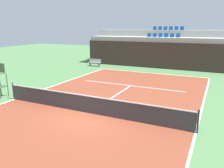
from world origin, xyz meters
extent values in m
plane|color=#477042|center=(0.00, 0.00, 0.00)|extent=(80.00, 80.00, 0.00)
cube|color=brown|center=(0.00, 0.00, 0.01)|extent=(11.00, 24.00, 0.01)
cube|color=white|center=(0.00, 11.95, 0.01)|extent=(11.00, 0.10, 0.00)
cube|color=white|center=(-5.45, 0.00, 0.01)|extent=(0.10, 24.00, 0.00)
cube|color=white|center=(5.45, 0.00, 0.01)|extent=(0.10, 24.00, 0.00)
cube|color=white|center=(0.00, 6.40, 0.01)|extent=(8.26, 0.10, 0.00)
cube|color=white|center=(0.00, 3.20, 0.01)|extent=(0.10, 6.40, 0.00)
cube|color=#33231E|center=(0.00, 15.05, 1.44)|extent=(17.64, 0.30, 2.88)
cube|color=#9E9E99|center=(0.00, 16.40, 1.69)|extent=(17.64, 2.40, 3.38)
cube|color=#9E9E99|center=(0.00, 18.80, 2.07)|extent=(17.64, 2.40, 4.14)
cube|color=#145193|center=(-1.66, 16.40, 3.40)|extent=(0.44, 0.44, 0.04)
cube|color=#145193|center=(-1.66, 16.60, 3.62)|extent=(0.44, 0.04, 0.40)
cube|color=#145193|center=(-0.99, 16.40, 3.40)|extent=(0.44, 0.44, 0.04)
cube|color=#145193|center=(-0.99, 16.60, 3.62)|extent=(0.44, 0.04, 0.40)
cube|color=#145193|center=(-0.33, 16.40, 3.40)|extent=(0.44, 0.44, 0.04)
cube|color=#145193|center=(-0.33, 16.60, 3.62)|extent=(0.44, 0.04, 0.40)
cube|color=#145193|center=(0.33, 16.40, 3.40)|extent=(0.44, 0.44, 0.04)
cube|color=#145193|center=(0.33, 16.60, 3.62)|extent=(0.44, 0.04, 0.40)
cube|color=#145193|center=(0.99, 16.40, 3.40)|extent=(0.44, 0.44, 0.04)
cube|color=#145193|center=(0.99, 16.60, 3.62)|extent=(0.44, 0.04, 0.40)
cube|color=#145193|center=(1.66, 16.40, 3.40)|extent=(0.44, 0.44, 0.04)
cube|color=#145193|center=(1.66, 16.60, 3.62)|extent=(0.44, 0.04, 0.40)
cube|color=#145193|center=(-1.66, 18.80, 4.16)|extent=(0.44, 0.44, 0.04)
cube|color=#145193|center=(-1.66, 19.00, 4.38)|extent=(0.44, 0.04, 0.40)
cube|color=#145193|center=(-0.99, 18.80, 4.16)|extent=(0.44, 0.44, 0.04)
cube|color=#145193|center=(-0.99, 19.00, 4.38)|extent=(0.44, 0.04, 0.40)
cube|color=#145193|center=(-0.33, 18.80, 4.16)|extent=(0.44, 0.44, 0.04)
cube|color=#145193|center=(-0.33, 19.00, 4.38)|extent=(0.44, 0.04, 0.40)
cube|color=#145193|center=(0.33, 18.80, 4.16)|extent=(0.44, 0.44, 0.04)
cube|color=#145193|center=(0.33, 19.00, 4.38)|extent=(0.44, 0.04, 0.40)
cube|color=#145193|center=(0.99, 18.80, 4.16)|extent=(0.44, 0.44, 0.04)
cube|color=#145193|center=(0.99, 19.00, 4.38)|extent=(0.44, 0.04, 0.40)
cube|color=#145193|center=(1.66, 18.80, 4.16)|extent=(0.44, 0.44, 0.04)
cube|color=#145193|center=(1.66, 19.00, 4.38)|extent=(0.44, 0.04, 0.40)
cylinder|color=black|center=(-5.50, 0.00, 0.55)|extent=(0.08, 0.08, 1.07)
cylinder|color=black|center=(5.50, 0.00, 0.55)|extent=(0.08, 0.08, 1.07)
cube|color=#333338|center=(0.00, 0.00, 0.47)|extent=(10.90, 0.02, 0.92)
cube|color=white|center=(0.00, 0.00, 0.96)|extent=(10.90, 0.04, 0.05)
cylinder|color=#334C2D|center=(-7.05, 0.30, 0.78)|extent=(0.06, 0.06, 1.55)
cylinder|color=#334C2D|center=(-6.35, 0.30, 0.78)|extent=(0.06, 0.06, 1.55)
cube|color=#334C2D|center=(-6.70, 0.00, 0.70)|extent=(0.70, 0.60, 0.04)
cube|color=#3F5938|center=(-6.70, 0.28, 1.90)|extent=(0.60, 0.04, 0.60)
cube|color=#99999E|center=(-7.14, 13.14, 0.45)|extent=(1.50, 0.40, 0.05)
cube|color=#99999E|center=(-7.14, 13.32, 0.67)|extent=(1.50, 0.04, 0.36)
cube|color=#2D2D33|center=(-7.74, 13.00, 0.21)|extent=(0.06, 0.06, 0.42)
cube|color=#2D2D33|center=(-6.54, 13.00, 0.21)|extent=(0.06, 0.06, 0.42)
cube|color=#2D2D33|center=(-7.74, 13.28, 0.21)|extent=(0.06, 0.06, 0.42)
cube|color=#2D2D33|center=(-6.54, 13.28, 0.21)|extent=(0.06, 0.06, 0.42)
camera|label=1|loc=(6.02, -9.61, 4.45)|focal=36.00mm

